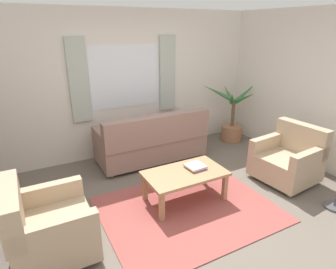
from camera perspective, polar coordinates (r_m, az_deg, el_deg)
The scene contains 11 objects.
ground_plane at distance 3.96m, azimuth 4.08°, elevation -14.72°, with size 6.24×6.24×0.00m, color #6B6056.
wall_back at distance 5.36m, azimuth -8.60°, elevation 9.85°, with size 5.32×0.12×2.60m, color silver.
wall_right at distance 5.27m, azimuth 30.07°, elevation 7.12°, with size 0.12×4.40×2.60m, color silver.
window_with_curtains at distance 5.26m, azimuth -8.37°, elevation 11.31°, with size 1.98×0.07×1.40m.
area_rug at distance 3.95m, azimuth 4.09°, elevation -14.65°, with size 2.22×1.76×0.01m, color #9E4C47.
couch at distance 5.10m, azimuth -3.10°, elevation -1.46°, with size 1.90×0.82×0.92m.
armchair_left at distance 3.35m, azimuth -23.16°, elevation -16.57°, with size 0.82×0.84×0.88m.
armchair_right at distance 4.86m, azimuth 22.90°, elevation -4.51°, with size 0.89×0.91×0.88m.
coffee_table at distance 3.95m, azimuth 3.42°, elevation -8.24°, with size 1.10×0.64×0.44m.
book_stack_on_table at distance 4.02m, azimuth 5.53°, elevation -6.36°, with size 0.27×0.26×0.05m.
potted_plant at distance 6.16m, azimuth 12.63°, elevation 2.62°, with size 1.18×0.98×1.23m.
Camera 1 is at (-1.75, -2.71, 2.29)m, focal length 30.58 mm.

